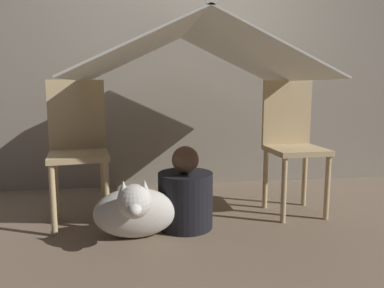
% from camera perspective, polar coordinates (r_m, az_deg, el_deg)
% --- Properties ---
extents(ground_plane, '(8.80, 8.80, 0.00)m').
position_cam_1_polar(ground_plane, '(2.56, 0.25, -11.83)').
color(ground_plane, '#7A6651').
extents(wall_back, '(7.00, 0.05, 2.50)m').
position_cam_1_polar(wall_back, '(3.41, -2.36, 14.66)').
color(wall_back, gray).
rests_on(wall_back, ground_plane).
extents(chair_left, '(0.42, 0.42, 0.94)m').
position_cam_1_polar(chair_left, '(2.57, -16.97, -0.11)').
color(chair_left, '#D1B27F').
rests_on(chair_left, ground_plane).
extents(chair_right, '(0.39, 0.39, 0.94)m').
position_cam_1_polar(chair_right, '(2.77, 14.99, 0.58)').
color(chair_right, '#D1B27F').
rests_on(chair_right, ground_plane).
extents(sheet_canopy, '(1.48, 1.26, 0.36)m').
position_cam_1_polar(sheet_canopy, '(2.48, -0.00, 13.87)').
color(sheet_canopy, silver).
extents(person_front, '(0.35, 0.35, 0.53)m').
position_cam_1_polar(person_front, '(2.42, -1.01, -7.93)').
color(person_front, black).
rests_on(person_front, ground_plane).
extents(dog, '(0.49, 0.42, 0.40)m').
position_cam_1_polar(dog, '(2.26, -8.69, -9.99)').
color(dog, silver).
rests_on(dog, ground_plane).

